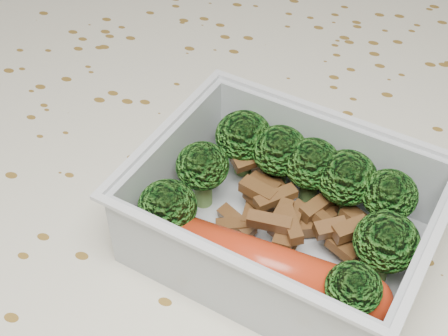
% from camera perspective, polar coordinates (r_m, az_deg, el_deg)
% --- Properties ---
extents(dining_table, '(1.40, 0.90, 0.75)m').
position_cam_1_polar(dining_table, '(0.51, 0.49, -9.71)').
color(dining_table, brown).
rests_on(dining_table, ground).
extents(tablecloth, '(1.46, 0.96, 0.19)m').
position_cam_1_polar(tablecloth, '(0.47, 0.52, -6.18)').
color(tablecloth, silver).
rests_on(tablecloth, dining_table).
extents(lunch_container, '(0.21, 0.17, 0.06)m').
position_cam_1_polar(lunch_container, '(0.40, 5.42, -5.03)').
color(lunch_container, silver).
rests_on(lunch_container, tablecloth).
extents(broccoli_florets, '(0.17, 0.13, 0.05)m').
position_cam_1_polar(broccoli_florets, '(0.41, 6.56, -1.68)').
color(broccoli_florets, '#608C3F').
rests_on(broccoli_florets, lunch_container).
extents(meat_pile, '(0.11, 0.08, 0.03)m').
position_cam_1_polar(meat_pile, '(0.42, 6.10, -3.97)').
color(meat_pile, brown).
rests_on(meat_pile, lunch_container).
extents(sausage, '(0.16, 0.03, 0.03)m').
position_cam_1_polar(sausage, '(0.38, 3.44, -8.79)').
color(sausage, red).
rests_on(sausage, lunch_container).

